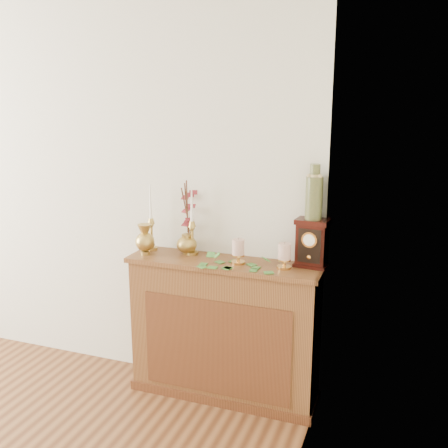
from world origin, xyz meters
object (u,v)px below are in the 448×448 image
at_px(candlestick_left, 151,229).
at_px(bud_vase, 145,240).
at_px(ginger_jar, 189,220).
at_px(candlestick_center, 192,232).
at_px(mantel_clock, 312,243).
at_px(ceramic_vase, 314,195).

bearing_deg(candlestick_left, bud_vase, -84.55).
bearing_deg(ginger_jar, bud_vase, -149.78).
bearing_deg(candlestick_center, ginger_jar, 136.60).
bearing_deg(mantel_clock, bud_vase, -167.49).
distance_m(candlestick_left, bud_vase, 0.12).
height_order(bud_vase, ceramic_vase, ceramic_vase).
bearing_deg(ceramic_vase, ginger_jar, 179.17).
relative_size(candlestick_left, candlestick_center, 0.98).
relative_size(candlestick_center, ceramic_vase, 1.39).
height_order(ginger_jar, mantel_clock, ginger_jar).
height_order(candlestick_center, ceramic_vase, ceramic_vase).
bearing_deg(ceramic_vase, bud_vase, -172.90).
distance_m(bud_vase, mantel_clock, 1.07).
bearing_deg(bud_vase, candlestick_center, 20.33).
bearing_deg(ginger_jar, mantel_clock, -1.02).
distance_m(candlestick_center, ceramic_vase, 0.83).
xyz_separation_m(candlestick_left, candlestick_center, (0.30, -0.01, 0.00)).
bearing_deg(bud_vase, ceramic_vase, 7.10).
bearing_deg(ginger_jar, candlestick_left, -172.79).
relative_size(candlestick_left, ginger_jar, 0.90).
height_order(candlestick_center, ginger_jar, ginger_jar).
bearing_deg(mantel_clock, ginger_jar, -175.47).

